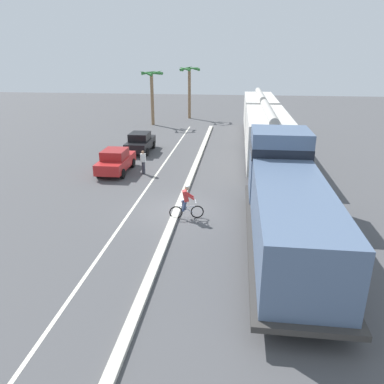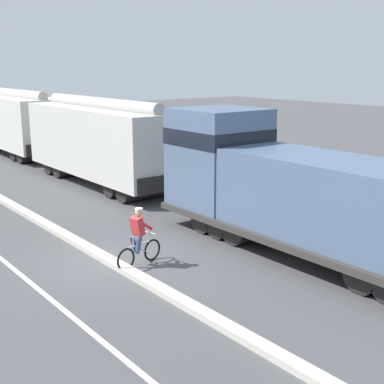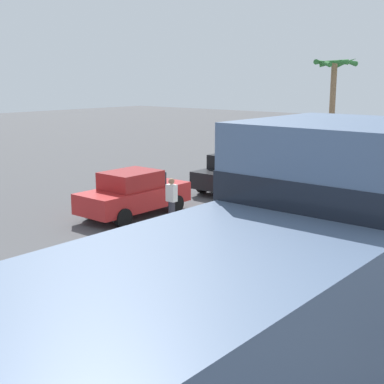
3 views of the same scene
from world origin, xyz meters
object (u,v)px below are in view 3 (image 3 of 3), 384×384
Objects in this scene: parked_car_black at (236,172)px; pedestrian_by_cars at (172,201)px; parked_car_red at (134,193)px; cyclist at (74,298)px; palm_tree_near at (333,81)px; locomotive at (192,380)px.

pedestrian_by_cars is (1.73, -6.00, 0.03)m from parked_car_black.
cyclist is at bearing -50.63° from parked_car_red.
palm_tree_near is at bearing 100.66° from pedestrian_by_cars.
parked_car_black is 2.60× the size of pedestrian_by_cars.
parked_car_black is at bearing 87.79° from parked_car_red.
parked_car_red is (-10.27, 8.98, -0.98)m from locomotive.
cyclist is (5.81, -7.08, 0.00)m from parked_car_red.
cyclist is at bearing 157.00° from locomotive.
locomotive is 30.00m from palm_tree_near.
pedestrian_by_cars is at bearing 119.13° from cyclist.
pedestrian_by_cars is at bearing -79.34° from palm_tree_near.
pedestrian_by_cars is (3.51, -18.62, -3.74)m from palm_tree_near.
pedestrian_by_cars is (-8.31, 8.81, -0.95)m from locomotive.
palm_tree_near reaches higher than cyclist.
locomotive is at bearing -66.69° from palm_tree_near.
parked_car_black is at bearing 106.11° from pedestrian_by_cars.
locomotive reaches higher than parked_car_black.
parked_car_black is 14.08m from cyclist.
cyclist reaches higher than parked_car_red.
palm_tree_near reaches higher than locomotive.
parked_car_red is at bearing 129.37° from cyclist.
locomotive is 1.90× the size of palm_tree_near.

